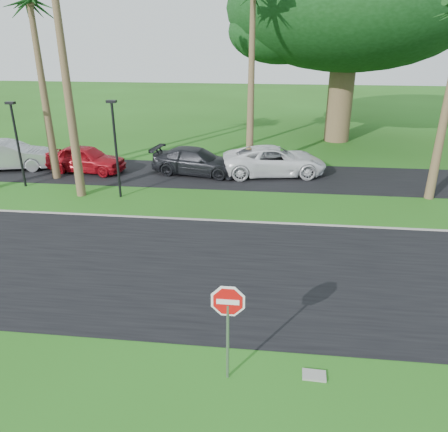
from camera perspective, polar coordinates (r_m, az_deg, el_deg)
ground at (r=13.31m, az=-0.33°, el=-11.26°), size 120.00×120.00×0.00m
road at (r=14.99m, az=0.57°, el=-6.95°), size 120.00×8.00×0.02m
parking_strip at (r=24.62m, az=3.10°, el=5.24°), size 120.00×5.00×0.02m
curb at (r=18.59m, az=1.86°, el=-0.71°), size 120.00×0.12×0.06m
stop_sign_near at (r=9.80m, az=0.51°, el=-12.65°), size 1.05×0.07×2.62m
palm_left_mid at (r=24.94m, az=-24.01°, el=23.92°), size 5.00×5.00×10.00m
canopy_tree at (r=33.29m, az=16.03°, el=24.67°), size 16.50×16.50×13.12m
streetlight_left at (r=24.62m, az=-25.42°, el=9.07°), size 0.45×0.25×4.34m
streetlight_right at (r=21.31m, az=-13.98°, el=9.17°), size 0.45×0.25×4.64m
car_silver at (r=28.53m, az=-26.31°, el=7.09°), size 5.32×2.96×1.66m
car_red at (r=26.38m, az=-17.59°, el=7.11°), size 4.69×2.38×1.53m
car_dark at (r=24.84m, az=-3.65°, el=7.12°), size 5.29×2.81×1.46m
car_minivan at (r=24.80m, az=6.58°, el=7.15°), size 6.10×3.55×1.60m
utility_slab at (r=11.12m, az=11.69°, el=-19.70°), size 0.57×0.38×0.06m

